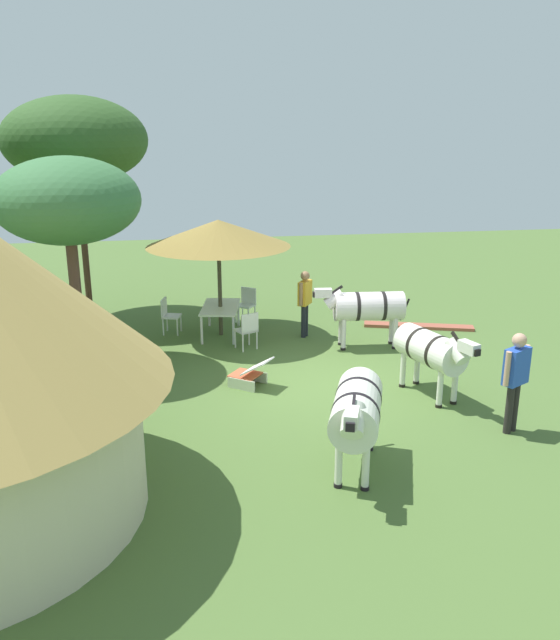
% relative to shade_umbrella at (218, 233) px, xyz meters
% --- Properties ---
extents(ground_plane, '(36.00, 36.00, 0.00)m').
position_rel_shade_umbrella_xyz_m(ground_plane, '(-3.44, -1.76, -2.57)').
color(ground_plane, '#4B6830').
extents(shade_umbrella, '(3.50, 3.50, 2.89)m').
position_rel_shade_umbrella_xyz_m(shade_umbrella, '(0.00, 0.00, 0.00)').
color(shade_umbrella, '#3F3B2A').
rests_on(shade_umbrella, ground_plane).
extents(patio_dining_table, '(1.73, 1.15, 0.74)m').
position_rel_shade_umbrella_xyz_m(patio_dining_table, '(0.00, 0.00, -1.90)').
color(patio_dining_table, silver).
rests_on(patio_dining_table, ground_plane).
extents(patio_chair_near_lawn, '(0.60, 0.60, 0.90)m').
position_rel_shade_umbrella_xyz_m(patio_chair_near_lawn, '(1.08, -0.78, -2.05)').
color(patio_chair_near_lawn, white).
rests_on(patio_chair_near_lawn, ground_plane).
extents(patio_chair_east_end, '(0.53, 0.52, 0.90)m').
position_rel_shade_umbrella_xyz_m(patio_chair_east_end, '(0.33, 1.29, -2.05)').
color(patio_chair_east_end, silver).
rests_on(patio_chair_east_end, ground_plane).
extents(patio_chair_near_hut, '(0.56, 0.57, 0.90)m').
position_rel_shade_umbrella_xyz_m(patio_chair_near_hut, '(-1.22, -0.54, -2.05)').
color(patio_chair_near_hut, silver).
rests_on(patio_chair_near_hut, ground_plane).
extents(guest_beside_umbrella, '(0.51, 0.42, 1.66)m').
position_rel_shade_umbrella_xyz_m(guest_beside_umbrella, '(-0.47, -2.05, -1.57)').
color(guest_beside_umbrella, black).
rests_on(guest_beside_umbrella, ground_plane).
extents(standing_watcher, '(0.43, 0.56, 1.78)m').
position_rel_shade_umbrella_xyz_m(standing_watcher, '(-6.14, -4.52, -1.50)').
color(standing_watcher, black).
rests_on(standing_watcher, ground_plane).
extents(striped_lounge_chair, '(0.90, 0.96, 0.62)m').
position_rel_shade_umbrella_xyz_m(striped_lounge_chair, '(-3.41, -0.34, -2.31)').
color(striped_lounge_chair, '#D25836').
rests_on(striped_lounge_chair, ground_plane).
extents(zebra_nearest_camera, '(0.80, 2.30, 1.52)m').
position_rel_shade_umbrella_xyz_m(zebra_nearest_camera, '(-1.47, -3.32, -1.58)').
color(zebra_nearest_camera, silver).
rests_on(zebra_nearest_camera, ground_plane).
extents(zebra_by_umbrella, '(2.17, 1.21, 1.52)m').
position_rel_shade_umbrella_xyz_m(zebra_by_umbrella, '(-6.93, -1.54, -1.58)').
color(zebra_by_umbrella, silver).
rests_on(zebra_by_umbrella, ground_plane).
extents(zebra_toward_hut, '(2.07, 1.06, 1.48)m').
position_rel_shade_umbrella_xyz_m(zebra_toward_hut, '(-4.47, -3.72, -1.63)').
color(zebra_toward_hut, silver).
rests_on(zebra_toward_hut, ground_plane).
extents(acacia_tree_right_background, '(3.69, 3.69, 5.80)m').
position_rel_shade_umbrella_xyz_m(acacia_tree_right_background, '(2.30, 3.46, 2.11)').
color(acacia_tree_right_background, '#472E21').
rests_on(acacia_tree_right_background, ground_plane).
extents(acacia_tree_behind_hut, '(2.98, 2.98, 4.48)m').
position_rel_shade_umbrella_xyz_m(acacia_tree_behind_hut, '(-1.67, 3.16, 0.99)').
color(acacia_tree_behind_hut, brown).
rests_on(acacia_tree_behind_hut, ground_plane).
extents(brick_patio_kerb, '(1.17, 2.78, 0.08)m').
position_rel_shade_umbrella_xyz_m(brick_patio_kerb, '(-0.23, -5.12, -2.53)').
color(brick_patio_kerb, '#9E513C').
rests_on(brick_patio_kerb, ground_plane).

